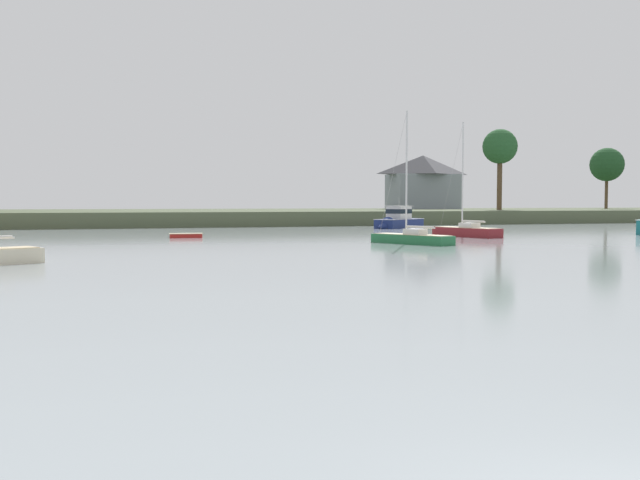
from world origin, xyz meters
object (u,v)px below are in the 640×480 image
sailboat_maroon (467,234)px  dinghy_red (186,236)px  cruiser_navy (396,223)px  sailboat_green (412,241)px

sailboat_maroon → dinghy_red: bearing=166.2°
sailboat_maroon → dinghy_red: sailboat_maroon is taller
dinghy_red → cruiser_navy: cruiser_navy is taller
sailboat_maroon → sailboat_green: sailboat_maroon is taller
cruiser_navy → sailboat_green: bearing=-112.0°
sailboat_green → cruiser_navy: 30.87m
sailboat_maroon → sailboat_green: 11.89m
sailboat_maroon → dinghy_red: 23.44m
sailboat_maroon → cruiser_navy: bearing=82.4°
dinghy_red → cruiser_navy: bearing=30.6°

